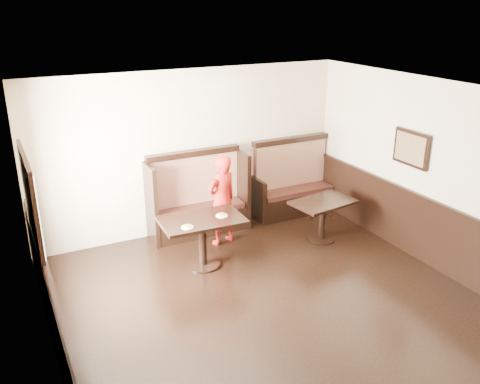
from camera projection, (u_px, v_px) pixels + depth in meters
ground at (301, 333)px, 6.23m from camera, size 7.00×7.00×0.00m
room_shell at (269, 281)px, 6.11m from camera, size 7.00×7.00×7.00m
booth_main at (198, 203)px, 8.80m from camera, size 1.75×0.72×1.45m
booth_neighbor at (293, 188)px, 9.63m from camera, size 1.65×0.72×1.45m
table_main at (202, 230)px, 7.61m from camera, size 1.27×0.83×0.78m
table_neighbor at (323, 211)px, 8.49m from camera, size 1.09×0.80×0.70m
child at (222, 200)px, 8.30m from camera, size 0.63×0.50×1.53m
pizza_plate_left at (187, 227)px, 7.25m from camera, size 0.18×0.18×0.03m
pizza_plate_right at (222, 215)px, 7.64m from camera, size 0.18×0.18×0.03m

